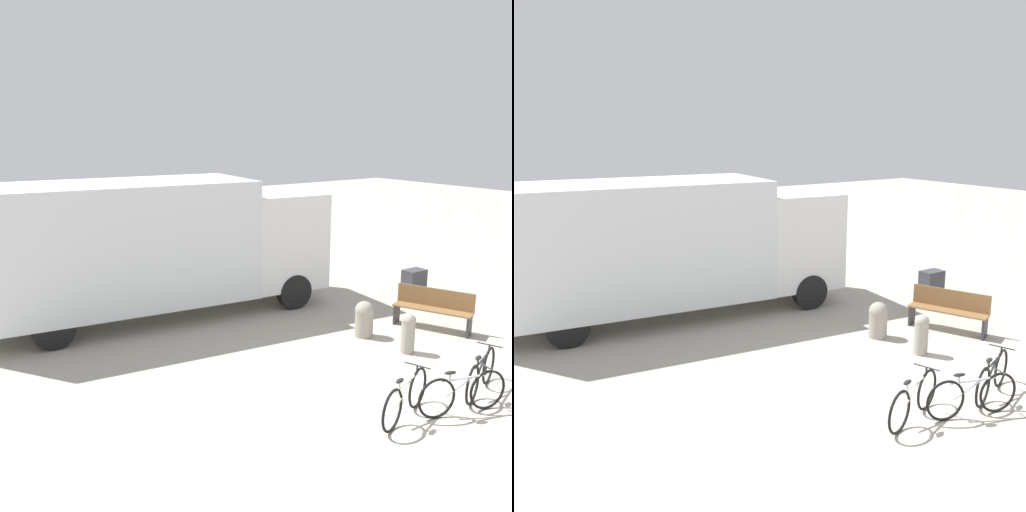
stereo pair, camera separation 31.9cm
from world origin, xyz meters
TOP-DOWN VIEW (x-y plane):
  - ground_plane at (0.00, 0.00)m, footprint 60.00×60.00m
  - delivery_truck at (-2.12, 6.59)m, footprint 8.62×3.50m
  - park_bench at (2.71, 2.09)m, footprint 1.04×1.78m
  - bicycle_near at (-1.03, -0.37)m, footprint 1.60×0.61m
  - bicycle_middle at (-0.15, -0.78)m, footprint 1.61×0.58m
  - bicycle_far at (0.73, -0.51)m, footprint 1.59×0.64m
  - bollard_near_bench at (1.12, 1.45)m, footprint 0.30×0.30m
  - bollard_far_bench at (1.05, 2.63)m, footprint 0.42×0.42m
  - utility_box at (4.29, 3.99)m, footprint 0.61×0.40m

SIDE VIEW (x-z plane):
  - ground_plane at x=0.00m, z-range 0.00..0.00m
  - bicycle_near at x=-1.03m, z-range -0.02..0.76m
  - bicycle_middle at x=-0.15m, z-range -0.02..0.76m
  - bicycle_far at x=0.73m, z-range -0.02..0.76m
  - utility_box at x=4.29m, z-range 0.00..0.77m
  - bollard_far_bench at x=1.05m, z-range 0.03..0.83m
  - bollard_near_bench at x=1.12m, z-range 0.04..0.88m
  - park_bench at x=2.71m, z-range 0.05..0.98m
  - delivery_truck at x=-2.12m, z-range 0.16..3.45m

